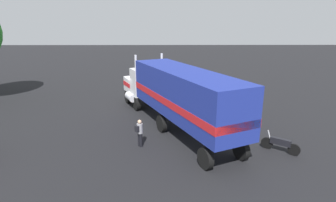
% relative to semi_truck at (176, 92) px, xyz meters
% --- Properties ---
extents(ground_plane, '(120.00, 120.00, 0.00)m').
position_rel_semi_truck_xyz_m(ground_plane, '(5.50, 2.86, -2.52)').
color(ground_plane, black).
extents(lane_stripe_near, '(4.13, 1.82, 0.01)m').
position_rel_semi_truck_xyz_m(lane_stripe_near, '(-0.06, -0.64, -2.52)').
color(lane_stripe_near, silver).
rests_on(lane_stripe_near, ground_plane).
extents(lane_stripe_mid, '(3.98, 2.17, 0.01)m').
position_rel_semi_truck_xyz_m(lane_stripe_mid, '(6.52, -2.92, -2.52)').
color(lane_stripe_mid, silver).
rests_on(lane_stripe_mid, ground_plane).
extents(semi_truck, '(13.88, 8.29, 4.50)m').
position_rel_semi_truck_xyz_m(semi_truck, '(0.00, 0.00, 0.00)').
color(semi_truck, silver).
rests_on(semi_truck, ground_plane).
extents(person_bystander, '(0.45, 0.47, 1.63)m').
position_rel_semi_truck_xyz_m(person_bystander, '(-2.79, 2.17, -1.63)').
color(person_bystander, black).
rests_on(person_bystander, ground_plane).
extents(motorcycle, '(1.35, 1.74, 1.12)m').
position_rel_semi_truck_xyz_m(motorcycle, '(-3.56, -5.65, -2.04)').
color(motorcycle, black).
rests_on(motorcycle, ground_plane).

